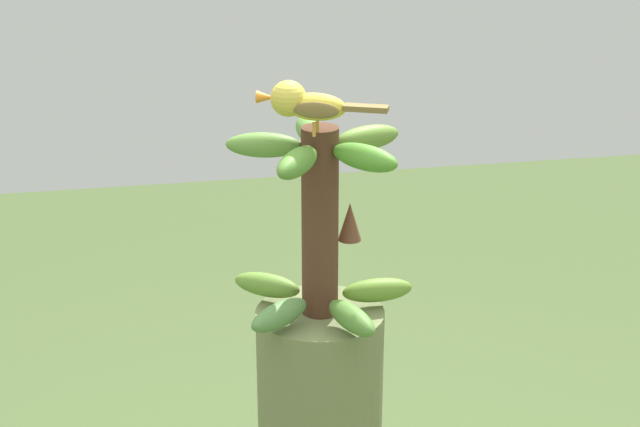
# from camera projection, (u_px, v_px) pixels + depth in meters

# --- Properties ---
(banana_bunch) EXTENTS (0.29, 0.29, 0.30)m
(banana_bunch) POSITION_uv_depth(u_px,v_px,m) (321.00, 223.00, 1.49)
(banana_bunch) COLOR #4C2D1E
(banana_bunch) RESTS_ON banana_tree
(perched_bird) EXTENTS (0.18, 0.09, 0.08)m
(perched_bird) POSITION_uv_depth(u_px,v_px,m) (304.00, 103.00, 1.39)
(perched_bird) COLOR #C68933
(perched_bird) RESTS_ON banana_bunch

